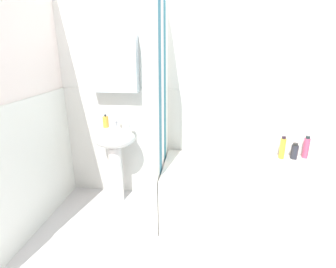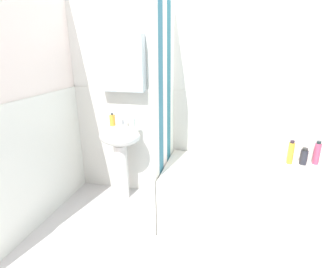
{
  "view_description": "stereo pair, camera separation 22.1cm",
  "coord_description": "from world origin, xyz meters",
  "views": [
    {
      "loc": [
        -0.09,
        -1.43,
        1.61
      ],
      "look_at": [
        -0.34,
        0.65,
        0.92
      ],
      "focal_mm": 28.12,
      "sensor_mm": 36.0,
      "label": 1
    },
    {
      "loc": [
        0.13,
        -1.4,
        1.61
      ],
      "look_at": [
        -0.34,
        0.65,
        0.92
      ],
      "focal_mm": 28.12,
      "sensor_mm": 36.0,
      "label": 2
    }
  ],
  "objects": [
    {
      "name": "shampoo_bottle",
      "position": [
        0.87,
        1.13,
        0.63
      ],
      "size": [
        0.07,
        0.07,
        0.16
      ],
      "color": "#282934",
      "rests_on": "bathtub"
    },
    {
      "name": "bathtub",
      "position": [
        0.35,
        0.85,
        0.27
      ],
      "size": [
        1.49,
        0.74,
        0.55
      ],
      "primitive_type": "cube",
      "color": "silver",
      "rests_on": "ground_plane"
    },
    {
      "name": "faucet",
      "position": [
        -0.94,
        1.11,
        0.89
      ],
      "size": [
        0.03,
        0.12,
        0.12
      ],
      "color": "silver",
      "rests_on": "sink"
    },
    {
      "name": "shower_curtain",
      "position": [
        -0.42,
        0.85,
        1.0
      ],
      "size": [
        0.01,
        0.74,
        2.0
      ],
      "color": "white",
      "rests_on": "ground_plane"
    },
    {
      "name": "wall_left_tiled",
      "position": [
        -1.57,
        0.34,
        1.12
      ],
      "size": [
        0.07,
        1.81,
        2.4
      ],
      "color": "silver",
      "rests_on": "ground_plane"
    },
    {
      "name": "wall_back_tiled",
      "position": [
        -0.06,
        1.26,
        1.14
      ],
      "size": [
        3.6,
        0.18,
        2.4
      ],
      "color": "silver",
      "rests_on": "ground_plane"
    },
    {
      "name": "toothbrush_cup",
      "position": [
        -0.81,
        1.08,
        0.87
      ],
      "size": [
        0.06,
        0.06,
        0.09
      ],
      "primitive_type": "cylinder",
      "color": "white",
      "rests_on": "sink"
    },
    {
      "name": "body_wash_bottle",
      "position": [
        0.99,
        1.17,
        0.66
      ],
      "size": [
        0.06,
        0.06,
        0.23
      ],
      "color": "#C84469",
      "rests_on": "bathtub"
    },
    {
      "name": "sink",
      "position": [
        -0.94,
        1.03,
        0.61
      ],
      "size": [
        0.44,
        0.34,
        0.83
      ],
      "color": "white",
      "rests_on": "ground_plane"
    },
    {
      "name": "lotion_bottle",
      "position": [
        0.75,
        1.12,
        0.66
      ],
      "size": [
        0.05,
        0.05,
        0.23
      ],
      "color": "gold",
      "rests_on": "bathtub"
    },
    {
      "name": "soap_dispenser",
      "position": [
        -1.03,
        1.07,
        0.89
      ],
      "size": [
        0.06,
        0.06,
        0.14
      ],
      "color": "gold",
      "rests_on": "sink"
    },
    {
      "name": "towel_folded",
      "position": [
        0.19,
        0.65,
        0.59
      ],
      "size": [
        0.32,
        0.24,
        0.08
      ],
      "primitive_type": "cube",
      "rotation": [
        0.0,
        0.0,
        0.08
      ],
      "color": "silver",
      "rests_on": "bathtub"
    }
  ]
}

